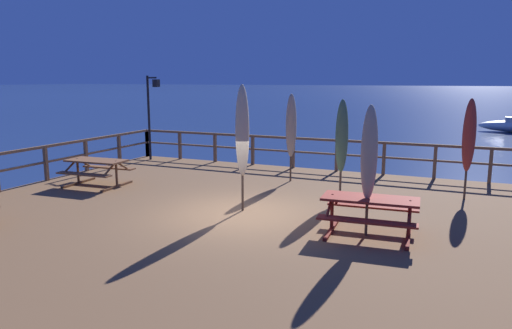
% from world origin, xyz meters
% --- Properties ---
extents(ground_plane, '(600.00, 600.00, 0.00)m').
position_xyz_m(ground_plane, '(0.00, 0.00, 0.00)').
color(ground_plane, navy).
extents(wooden_deck, '(14.24, 12.08, 0.83)m').
position_xyz_m(wooden_deck, '(0.00, 0.00, 0.42)').
color(wooden_deck, brown).
rests_on(wooden_deck, ground).
extents(railing_waterside_far, '(14.04, 0.10, 1.09)m').
position_xyz_m(railing_waterside_far, '(-0.00, 5.89, 1.57)').
color(railing_waterside_far, brown).
rests_on(railing_waterside_far, wooden_deck).
extents(railing_side_left, '(0.10, 11.88, 1.09)m').
position_xyz_m(railing_side_left, '(-6.97, -0.00, 1.57)').
color(railing_side_left, brown).
rests_on(railing_side_left, wooden_deck).
extents(picnic_table_mid_left, '(1.96, 1.53, 0.78)m').
position_xyz_m(picnic_table_mid_left, '(3.02, -0.36, 1.39)').
color(picnic_table_mid_left, maroon).
rests_on(picnic_table_mid_left, wooden_deck).
extents(picnic_table_mid_centre, '(1.81, 1.51, 0.78)m').
position_xyz_m(picnic_table_mid_centre, '(-5.08, 0.94, 1.38)').
color(picnic_table_mid_centre, brown).
rests_on(picnic_table_mid_centre, wooden_deck).
extents(patio_umbrella_tall_back_right, '(0.32, 0.32, 2.59)m').
position_xyz_m(patio_umbrella_tall_back_right, '(2.97, -0.42, 2.48)').
color(patio_umbrella_tall_back_right, '#4C3828').
rests_on(patio_umbrella_tall_back_right, wooden_deck).
extents(patio_umbrella_short_front, '(0.32, 0.32, 2.58)m').
position_xyz_m(patio_umbrella_short_front, '(1.81, 2.17, 2.47)').
color(patio_umbrella_short_front, '#4C3828').
rests_on(patio_umbrella_short_front, wooden_deck).
extents(patio_umbrella_tall_mid_left, '(0.32, 0.32, 2.65)m').
position_xyz_m(patio_umbrella_tall_mid_left, '(-0.12, 3.80, 2.51)').
color(patio_umbrella_tall_mid_left, '#4C3828').
rests_on(patio_umbrella_tall_mid_left, wooden_deck).
extents(patio_umbrella_tall_front, '(0.32, 0.32, 2.96)m').
position_xyz_m(patio_umbrella_tall_front, '(-0.05, 0.24, 2.71)').
color(patio_umbrella_tall_front, '#4C3828').
rests_on(patio_umbrella_tall_front, wooden_deck).
extents(patio_umbrella_tall_back_left, '(0.32, 0.32, 2.60)m').
position_xyz_m(patio_umbrella_tall_back_left, '(4.75, 3.52, 2.48)').
color(patio_umbrella_tall_back_left, '#4C3828').
rests_on(patio_umbrella_tall_back_left, wooden_deck).
extents(lamp_post_hooked, '(0.66, 0.32, 3.20)m').
position_xyz_m(lamp_post_hooked, '(-6.24, 5.28, 2.94)').
color(lamp_post_hooked, black).
rests_on(lamp_post_hooked, wooden_deck).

